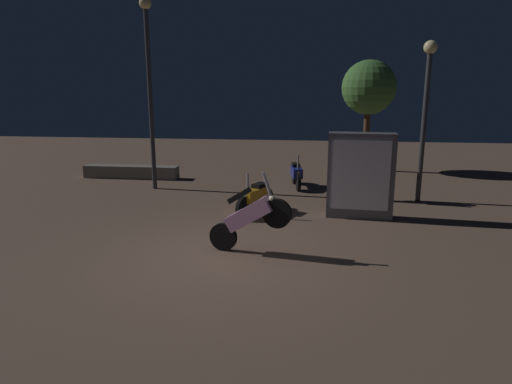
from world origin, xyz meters
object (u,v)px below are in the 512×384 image
Objects in this scene: streetlamp_near at (426,100)px; motorcycle_blue_parked_right at (296,174)px; motorcycle_orange_parked_left at (255,197)px; streetlamp_far at (149,73)px; motorcycle_pink_foreground at (249,217)px; kiosk_billboard at (360,176)px; person_rider_beside at (383,164)px.

motorcycle_blue_parked_right is at bearing 158.25° from streetlamp_near.
motorcycle_orange_parked_left is 0.35× the size of streetlamp_near.
streetlamp_far reaches higher than motorcycle_orange_parked_left.
motorcycle_pink_foreground is at bearing -15.48° from motorcycle_blue_parked_right.
motorcycle_pink_foreground reaches higher than motorcycle_orange_parked_left.
kiosk_billboard is at bearing 17.99° from motorcycle_blue_parked_right.
motorcycle_blue_parked_right is 0.93× the size of person_rider_beside.
person_rider_beside is 1.95m from kiosk_billboard.
person_rider_beside is (2.50, -1.50, 0.63)m from motorcycle_blue_parked_right.
kiosk_billboard reaches higher than motorcycle_orange_parked_left.
person_rider_beside is 0.84× the size of kiosk_billboard.
motorcycle_blue_parked_right is 0.38× the size of streetlamp_near.
motorcycle_blue_parked_right is at bearing 9.80° from streetlamp_far.
streetlamp_far is at bearing -89.40° from motorcycle_blue_parked_right.
streetlamp_near is 8.10m from streetlamp_far.
streetlamp_far is at bearing 175.56° from streetlamp_near.
motorcycle_blue_parked_right is at bearing -59.06° from kiosk_billboard.
motorcycle_pink_foreground is 0.93× the size of person_rider_beside.
motorcycle_orange_parked_left is 0.87× the size of person_rider_beside.
motorcycle_orange_parked_left is at bearing 4.22° from kiosk_billboard.
kiosk_billboard is (-0.81, -1.77, -0.01)m from person_rider_beside.
streetlamp_near is at bearing -4.44° from streetlamp_far.
streetlamp_far is (-3.85, 5.35, 2.86)m from motorcycle_pink_foreground.
streetlamp_far is 7.15m from kiosk_billboard.
motorcycle_pink_foreground is at bearing -164.43° from person_rider_beside.
streetlamp_near reaches higher than motorcycle_orange_parked_left.
streetlamp_far is at bearing 137.68° from motorcycle_pink_foreground.
person_rider_beside is at bearing -110.95° from kiosk_billboard.
kiosk_billboard is at bearing -134.64° from streetlamp_near.
motorcycle_pink_foreground is at bearing 29.88° from motorcycle_orange_parked_left.
kiosk_billboard reaches higher than person_rider_beside.
kiosk_billboard reaches higher than motorcycle_pink_foreground.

